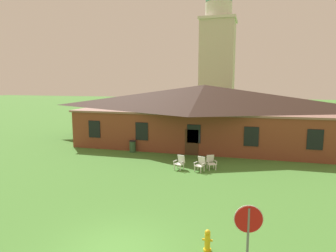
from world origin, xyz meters
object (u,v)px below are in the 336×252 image
at_px(lawn_chair_near_door, 200,164).
at_px(trash_bin, 133,146).
at_px(lawn_chair_by_porch, 180,162).
at_px(lawn_chair_left_end, 211,162).
at_px(fire_hydrant, 207,241).
at_px(stop_sign, 248,231).

xyz_separation_m(lawn_chair_near_door, trash_bin, (-6.44, 3.87, -0.00)).
distance_m(lawn_chair_by_porch, lawn_chair_left_end, 2.12).
bearing_deg(lawn_chair_left_end, lawn_chair_near_door, -132.96).
relative_size(lawn_chair_near_door, fire_hydrant, 1.21).
xyz_separation_m(lawn_chair_by_porch, lawn_chair_near_door, (1.41, -0.03, 0.00)).
distance_m(lawn_chair_left_end, trash_bin, 7.75).
bearing_deg(trash_bin, lawn_chair_left_end, -24.53).
bearing_deg(lawn_chair_near_door, fire_hydrant, -78.92).
xyz_separation_m(lawn_chair_by_porch, trash_bin, (-5.03, 3.84, -0.00)).
height_order(lawn_chair_left_end, fire_hydrant, lawn_chair_left_end).
distance_m(lawn_chair_near_door, lawn_chair_left_end, 0.90).
bearing_deg(lawn_chair_by_porch, lawn_chair_left_end, 17.23).
xyz_separation_m(lawn_chair_left_end, fire_hydrant, (1.23, -10.05, -0.12)).
bearing_deg(lawn_chair_left_end, fire_hydrant, -83.03).
distance_m(stop_sign, lawn_chair_by_porch, 12.17).
xyz_separation_m(lawn_chair_near_door, fire_hydrant, (1.84, -9.39, -0.12)).
relative_size(lawn_chair_by_porch, fire_hydrant, 1.21).
height_order(stop_sign, fire_hydrant, stop_sign).
height_order(lawn_chair_near_door, lawn_chair_left_end, same).
bearing_deg(lawn_chair_near_door, lawn_chair_left_end, 47.04).
bearing_deg(stop_sign, fire_hydrant, 127.50).
distance_m(stop_sign, trash_bin, 17.90).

